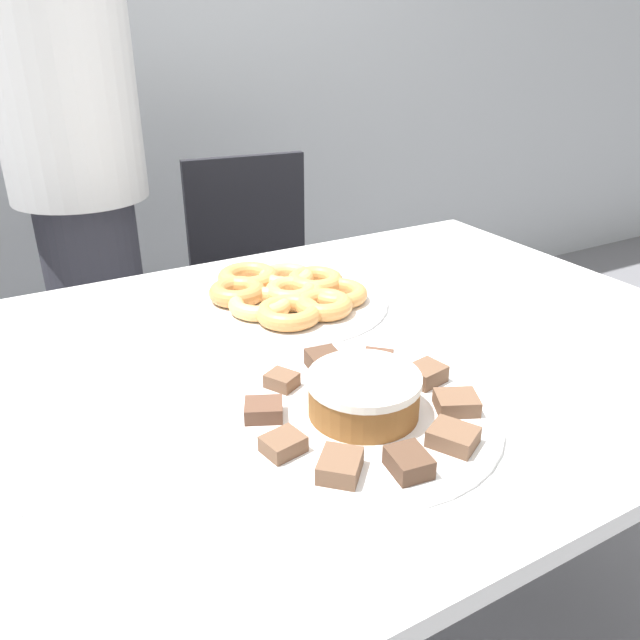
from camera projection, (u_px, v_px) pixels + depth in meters
wall_back at (72, 13)px, 2.10m from camera, size 8.00×0.05×2.60m
table at (296, 397)px, 1.09m from camera, size 1.57×1.04×0.75m
person_standing at (78, 175)px, 1.62m from camera, size 0.35×0.35×1.72m
office_chair_right at (264, 309)px, 2.03m from camera, size 0.49×0.49×0.89m
plate_cake at (361, 416)px, 0.89m from camera, size 0.39×0.39×0.01m
plate_donuts at (291, 301)px, 1.26m from camera, size 0.39×0.39×0.01m
frosted_cake at (361, 395)px, 0.87m from camera, size 0.16×0.16×0.06m
lamington_0 at (377, 361)px, 1.00m from camera, size 0.07×0.07×0.02m
lamington_1 at (324, 361)px, 0.99m from camera, size 0.06×0.06×0.03m
lamington_2 at (282, 380)px, 0.95m from camera, size 0.05×0.06×0.02m
lamington_3 at (264, 410)px, 0.87m from camera, size 0.07×0.06×0.02m
lamington_4 at (283, 444)px, 0.80m from camera, size 0.06×0.05×0.02m
lamington_5 at (340, 466)px, 0.76m from camera, size 0.08×0.08×0.02m
lamington_6 at (409, 462)px, 0.76m from camera, size 0.05×0.06×0.03m
lamington_7 at (453, 437)px, 0.81m from camera, size 0.07×0.08×0.02m
lamington_8 at (457, 403)px, 0.89m from camera, size 0.07×0.07×0.02m
lamington_9 at (426, 374)px, 0.96m from camera, size 0.06×0.06×0.03m
donut_0 at (291, 291)px, 1.25m from camera, size 0.11×0.11×0.03m
donut_1 at (315, 281)px, 1.30m from camera, size 0.12×0.12×0.04m
donut_2 at (286, 277)px, 1.32m from camera, size 0.12×0.12×0.03m
donut_3 at (248, 278)px, 1.31m from camera, size 0.13×0.13×0.04m
donut_4 at (239, 292)px, 1.25m from camera, size 0.11×0.11×0.04m
donut_5 at (260, 304)px, 1.20m from camera, size 0.12×0.12×0.03m
donut_6 at (289, 313)px, 1.16m from camera, size 0.12×0.12×0.03m
donut_7 at (324, 305)px, 1.19m from camera, size 0.11×0.11×0.03m
donut_8 at (338, 293)px, 1.24m from camera, size 0.12×0.12×0.03m
napkin at (69, 474)px, 0.78m from camera, size 0.14×0.12×0.01m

